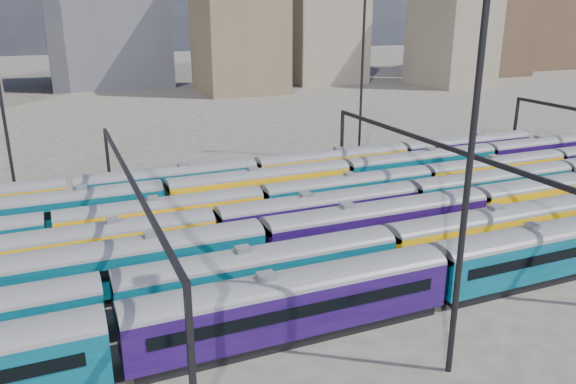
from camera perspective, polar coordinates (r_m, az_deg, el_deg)
name	(u,v)px	position (r m, az deg, el deg)	size (l,w,h in m)	color
ground	(346,231)	(55.22, 5.96, -3.98)	(500.00, 500.00, 0.00)	#46413B
rake_0	(293,298)	(36.90, 0.48, -10.68)	(111.67, 3.27, 5.52)	black
rake_1	(494,227)	(51.70, 20.17, -3.33)	(106.42, 3.12, 5.25)	black
rake_2	(477,205)	(56.70, 18.64, -1.22)	(130.98, 3.19, 5.39)	black
rake_3	(320,210)	(53.02, 3.29, -1.81)	(143.02, 2.99, 5.03)	black
rake_4	(349,189)	(59.80, 6.18, 0.33)	(136.81, 2.86, 4.81)	black
rake_5	(261,183)	(60.88, -2.79, 0.89)	(144.98, 3.03, 5.10)	black
rake_6	(168,181)	(63.29, -12.05, 1.13)	(101.32, 2.97, 5.00)	black
gantry_1	(131,189)	(47.07, -15.67, 0.26)	(0.35, 40.35, 8.03)	black
gantry_2	(436,154)	(58.44, 14.85, 3.75)	(0.35, 40.35, 8.03)	black
mast_2	(472,143)	(30.98, 18.18, 4.72)	(1.40, 0.50, 25.60)	black
mast_3	(363,60)	(79.78, 7.59, 13.13)	(1.40, 0.50, 25.60)	black
skyline	(479,9)	(198.65, 18.86, 17.23)	(399.22, 60.48, 50.03)	#665B4C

